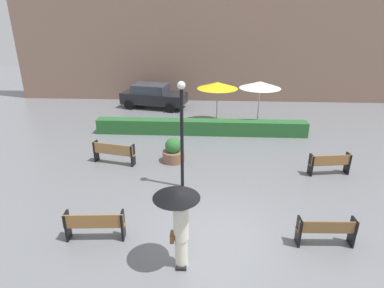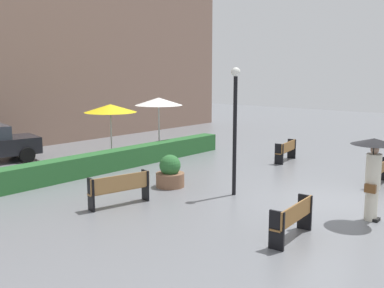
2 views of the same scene
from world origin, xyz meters
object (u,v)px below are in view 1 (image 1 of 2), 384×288
(bench_near_right, at_px, (326,230))
(patio_umbrella_white, at_px, (260,85))
(pedestrian_with_umbrella, at_px, (179,217))
(lamp_post, at_px, (182,125))
(bench_far_left, at_px, (114,152))
(bench_near_left, at_px, (95,224))
(parked_car, at_px, (153,96))
(planter_pot, at_px, (173,151))
(bench_far_right, at_px, (330,163))
(patio_umbrella_yellow, at_px, (217,85))

(bench_near_right, distance_m, patio_umbrella_white, 10.07)
(pedestrian_with_umbrella, distance_m, lamp_post, 4.20)
(bench_far_left, bearing_deg, patio_umbrella_white, 36.77)
(bench_near_left, bearing_deg, bench_near_right, 0.92)
(patio_umbrella_white, relative_size, parked_car, 0.58)
(bench_near_right, relative_size, planter_pot, 1.49)
(patio_umbrella_white, bearing_deg, bench_near_left, -120.17)
(bench_near_right, height_order, patio_umbrella_white, patio_umbrella_white)
(bench_near_left, xyz_separation_m, pedestrian_with_umbrella, (2.47, -0.90, 0.96))
(bench_far_right, relative_size, patio_umbrella_yellow, 0.70)
(bench_far_left, xyz_separation_m, patio_umbrella_white, (6.65, 4.97, 1.87))
(pedestrian_with_umbrella, bearing_deg, patio_umbrella_yellow, 84.65)
(bench_near_left, relative_size, bench_far_left, 0.91)
(patio_umbrella_yellow, bearing_deg, bench_far_left, -127.71)
(patio_umbrella_yellow, bearing_deg, planter_pot, -109.80)
(bench_near_right, bearing_deg, parked_car, 117.14)
(patio_umbrella_yellow, relative_size, patio_umbrella_white, 0.92)
(bench_far_right, xyz_separation_m, patio_umbrella_white, (-2.14, 5.49, 1.91))
(bench_far_right, relative_size, patio_umbrella_white, 0.64)
(bench_far_right, distance_m, planter_pot, 6.35)
(bench_near_left, relative_size, lamp_post, 0.43)
(patio_umbrella_yellow, height_order, patio_umbrella_white, patio_umbrella_white)
(bench_far_left, height_order, pedestrian_with_umbrella, pedestrian_with_umbrella)
(bench_near_right, relative_size, parked_car, 0.36)
(bench_near_left, xyz_separation_m, bench_near_right, (6.41, 0.10, -0.01))
(bench_near_left, bearing_deg, planter_pot, 73.04)
(planter_pot, height_order, patio_umbrella_white, patio_umbrella_white)
(bench_far_right, distance_m, parked_car, 12.68)
(pedestrian_with_umbrella, xyz_separation_m, parked_car, (-3.10, 14.73, -0.66))
(pedestrian_with_umbrella, relative_size, parked_car, 0.48)
(bench_near_right, height_order, lamp_post, lamp_post)
(bench_near_right, height_order, parked_car, parked_car)
(lamp_post, bearing_deg, planter_pot, 104.50)
(patio_umbrella_yellow, relative_size, parked_car, 0.53)
(bench_near_left, height_order, patio_umbrella_white, patio_umbrella_white)
(bench_far_right, bearing_deg, patio_umbrella_yellow, 125.07)
(bench_near_right, relative_size, pedestrian_with_umbrella, 0.74)
(planter_pot, bearing_deg, patio_umbrella_yellow, 70.20)
(bench_near_right, bearing_deg, patio_umbrella_yellow, 105.06)
(parked_car, bearing_deg, lamp_post, -75.10)
(bench_far_right, height_order, patio_umbrella_yellow, patio_umbrella_yellow)
(bench_far_right, bearing_deg, bench_near_right, -109.12)
(bench_far_left, xyz_separation_m, patio_umbrella_yellow, (4.42, 5.71, 1.66))
(bench_near_left, xyz_separation_m, planter_pot, (1.64, 5.38, -0.05))
(bench_near_left, bearing_deg, bench_far_left, 99.74)
(bench_near_left, distance_m, bench_far_left, 5.07)
(planter_pot, bearing_deg, pedestrian_with_umbrella, -82.44)
(lamp_post, bearing_deg, parked_car, 104.90)
(bench_near_left, height_order, bench_near_right, bench_near_left)
(bench_far_left, height_order, planter_pot, planter_pot)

